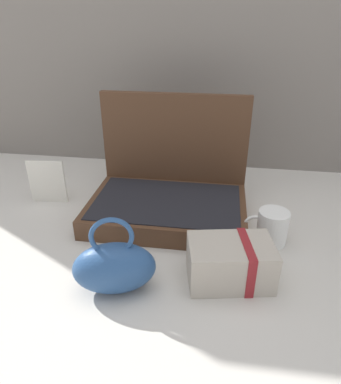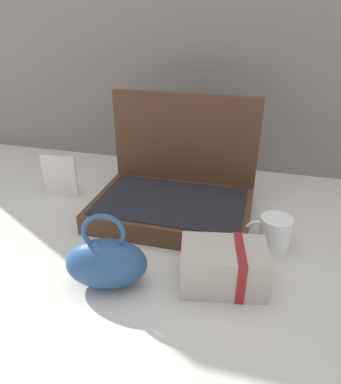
# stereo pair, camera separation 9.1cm
# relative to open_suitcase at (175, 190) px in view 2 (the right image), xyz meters

# --- Properties ---
(ground_plane) EXTENTS (6.00, 6.00, 0.00)m
(ground_plane) POSITION_rel_open_suitcase_xyz_m (0.06, -0.15, -0.08)
(ground_plane) COLOR beige
(open_suitcase) EXTENTS (0.48, 0.33, 0.35)m
(open_suitcase) POSITION_rel_open_suitcase_xyz_m (0.00, 0.00, 0.00)
(open_suitcase) COLOR #4C301E
(open_suitcase) RESTS_ON ground_plane
(teal_pouch_handbag) EXTENTS (0.21, 0.15, 0.20)m
(teal_pouch_handbag) POSITION_rel_open_suitcase_xyz_m (-0.07, -0.37, -0.01)
(teal_pouch_handbag) COLOR #284C7F
(teal_pouch_handbag) RESTS_ON ground_plane
(cream_toiletry_bag) EXTENTS (0.22, 0.16, 0.11)m
(cream_toiletry_bag) POSITION_rel_open_suitcase_xyz_m (0.20, -0.30, -0.02)
(cream_toiletry_bag) COLOR #B2A899
(cream_toiletry_bag) RESTS_ON ground_plane
(coffee_mug) EXTENTS (0.12, 0.08, 0.10)m
(coffee_mug) POSITION_rel_open_suitcase_xyz_m (0.30, -0.13, -0.03)
(coffee_mug) COLOR white
(coffee_mug) RESTS_ON ground_plane
(info_card_left) EXTENTS (0.12, 0.02, 0.15)m
(info_card_left) POSITION_rel_open_suitcase_xyz_m (-0.41, 0.00, -0.00)
(info_card_left) COLOR silver
(info_card_left) RESTS_ON ground_plane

